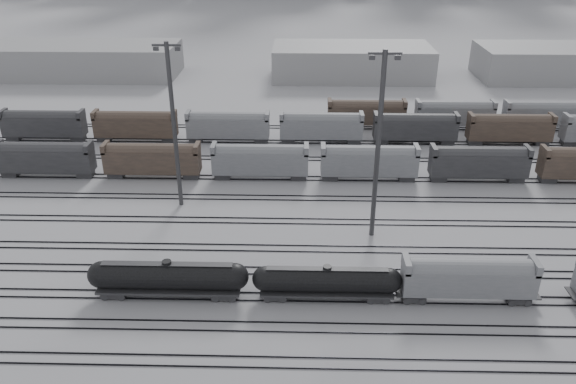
{
  "coord_description": "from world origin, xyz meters",
  "views": [
    {
      "loc": [
        -2.6,
        -48.77,
        37.32
      ],
      "look_at": [
        -4.32,
        18.96,
        4.0
      ],
      "focal_mm": 35.0,
      "sensor_mm": 36.0,
      "label": 1
    }
  ],
  "objects_px": {
    "tank_car_a": "(168,277)",
    "hopper_car_a": "(469,276)",
    "light_mast_c": "(378,143)",
    "tank_car_b": "(327,281)"
  },
  "relations": [
    {
      "from": "tank_car_b",
      "to": "hopper_car_a",
      "type": "bearing_deg",
      "value": 0.0
    },
    {
      "from": "tank_car_a",
      "to": "tank_car_b",
      "type": "bearing_deg",
      "value": -0.0
    },
    {
      "from": "tank_car_a",
      "to": "hopper_car_a",
      "type": "height_order",
      "value": "hopper_car_a"
    },
    {
      "from": "tank_car_a",
      "to": "tank_car_b",
      "type": "height_order",
      "value": "tank_car_a"
    },
    {
      "from": "tank_car_a",
      "to": "light_mast_c",
      "type": "height_order",
      "value": "light_mast_c"
    },
    {
      "from": "hopper_car_a",
      "to": "light_mast_c",
      "type": "distance_m",
      "value": 18.89
    },
    {
      "from": "hopper_car_a",
      "to": "light_mast_c",
      "type": "height_order",
      "value": "light_mast_c"
    },
    {
      "from": "hopper_car_a",
      "to": "light_mast_c",
      "type": "xyz_separation_m",
      "value": [
        -8.59,
        13.79,
        9.64
      ]
    },
    {
      "from": "light_mast_c",
      "to": "hopper_car_a",
      "type": "bearing_deg",
      "value": -58.08
    },
    {
      "from": "tank_car_b",
      "to": "light_mast_c",
      "type": "xyz_separation_m",
      "value": [
        6.4,
        13.79,
        10.45
      ]
    }
  ]
}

